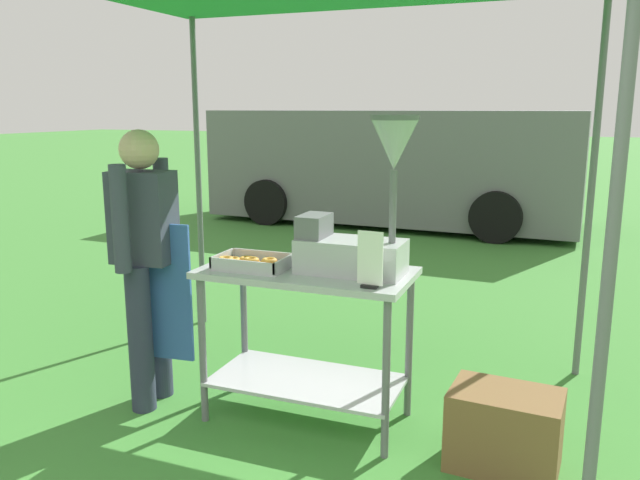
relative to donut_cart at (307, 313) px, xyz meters
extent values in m
plane|color=#3D7F33|center=(0.08, 4.71, -0.62)|extent=(70.00, 70.00, 0.00)
cylinder|color=slate|center=(1.42, -0.91, 0.58)|extent=(0.04, 0.04, 2.39)
cylinder|color=slate|center=(-1.42, 1.21, 0.58)|extent=(0.04, 0.04, 2.39)
cylinder|color=slate|center=(1.42, 1.21, 0.58)|extent=(0.04, 0.04, 2.39)
cube|color=#B7B7BC|center=(0.00, 0.00, 0.23)|extent=(1.14, 0.58, 0.04)
cube|color=#B7B7BC|center=(0.00, 0.00, -0.39)|extent=(1.05, 0.53, 0.02)
cylinder|color=slate|center=(-0.52, -0.24, -0.20)|extent=(0.04, 0.04, 0.83)
cylinder|color=slate|center=(0.52, -0.24, -0.20)|extent=(0.04, 0.04, 0.83)
cylinder|color=slate|center=(-0.52, 0.24, -0.20)|extent=(0.04, 0.04, 0.83)
cylinder|color=slate|center=(0.52, 0.24, -0.20)|extent=(0.04, 0.04, 0.83)
cube|color=#B7B7BC|center=(-0.29, -0.08, 0.25)|extent=(0.39, 0.26, 0.01)
cube|color=#B7B7BC|center=(-0.29, -0.20, 0.29)|extent=(0.39, 0.01, 0.06)
cube|color=#B7B7BC|center=(-0.29, 0.05, 0.29)|extent=(0.39, 0.01, 0.06)
cube|color=#B7B7BC|center=(-0.47, -0.08, 0.29)|extent=(0.01, 0.26, 0.06)
cube|color=#B7B7BC|center=(-0.10, -0.08, 0.29)|extent=(0.01, 0.26, 0.06)
torus|color=gold|center=(-0.31, -0.14, 0.27)|extent=(0.12, 0.12, 0.03)
torus|color=gold|center=(-0.19, -0.12, 0.27)|extent=(0.12, 0.12, 0.03)
torus|color=gold|center=(-0.22, -0.03, 0.27)|extent=(0.12, 0.12, 0.03)
torus|color=gold|center=(-0.40, -0.12, 0.27)|extent=(0.11, 0.11, 0.03)
torus|color=gold|center=(-0.36, 0.00, 0.27)|extent=(0.10, 0.10, 0.03)
torus|color=gold|center=(-0.42, -0.14, 0.30)|extent=(0.11, 0.11, 0.03)
torus|color=gold|center=(-0.29, -0.07, 0.27)|extent=(0.11, 0.11, 0.03)
torus|color=gold|center=(-0.18, -0.08, 0.30)|extent=(0.12, 0.12, 0.03)
torus|color=gold|center=(-0.28, -0.10, 0.30)|extent=(0.10, 0.10, 0.03)
torus|color=gold|center=(-0.43, -0.05, 0.27)|extent=(0.12, 0.12, 0.03)
cube|color=#B7B7BC|center=(0.25, 0.02, 0.34)|extent=(0.56, 0.28, 0.18)
cube|color=slate|center=(0.04, 0.02, 0.49)|extent=(0.14, 0.22, 0.12)
cylinder|color=slate|center=(0.47, 0.02, 0.61)|extent=(0.04, 0.04, 0.37)
cone|color=#B7B7BC|center=(0.47, 0.02, 0.92)|extent=(0.23, 0.23, 0.25)
cylinder|color=slate|center=(0.47, 0.02, 1.06)|extent=(0.24, 0.24, 0.02)
cube|color=black|center=(0.42, -0.21, 0.26)|extent=(0.08, 0.05, 0.02)
cube|color=white|center=(0.42, -0.21, 0.40)|extent=(0.13, 0.02, 0.26)
cylinder|color=#2D3347|center=(-0.95, -0.05, -0.19)|extent=(0.14, 0.14, 0.86)
cylinder|color=#2D3347|center=(-0.93, -0.25, -0.19)|extent=(0.14, 0.14, 0.86)
cube|color=#383D4C|center=(-0.94, -0.15, 0.50)|extent=(0.36, 0.25, 0.52)
cube|color=#335BA3|center=(-0.82, -0.14, 0.07)|extent=(0.32, 0.05, 0.80)
cylinder|color=#383D4C|center=(-0.96, 0.07, 0.53)|extent=(0.10, 0.10, 0.58)
cylinder|color=#383D4C|center=(-0.92, -0.37, 0.53)|extent=(0.10, 0.10, 0.58)
sphere|color=#DBB28E|center=(-0.94, -0.15, 0.88)|extent=(0.22, 0.22, 0.22)
cube|color=brown|center=(1.08, -0.12, -0.42)|extent=(0.54, 0.39, 0.39)
cube|color=slate|center=(-1.19, 6.31, 0.27)|extent=(5.47, 2.08, 1.60)
cube|color=#1E2833|center=(0.92, 6.24, 0.67)|extent=(0.15, 1.62, 0.70)
cylinder|color=black|center=(0.51, 7.18, -0.28)|extent=(0.69, 0.26, 0.68)
cylinder|color=black|center=(0.45, 5.32, -0.28)|extent=(0.69, 0.26, 0.68)
cylinder|color=black|center=(-2.84, 7.29, -0.28)|extent=(0.69, 0.26, 0.68)
cylinder|color=black|center=(-2.90, 5.43, -0.28)|extent=(0.69, 0.26, 0.68)
camera|label=1|loc=(1.28, -3.05, 1.10)|focal=35.48mm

